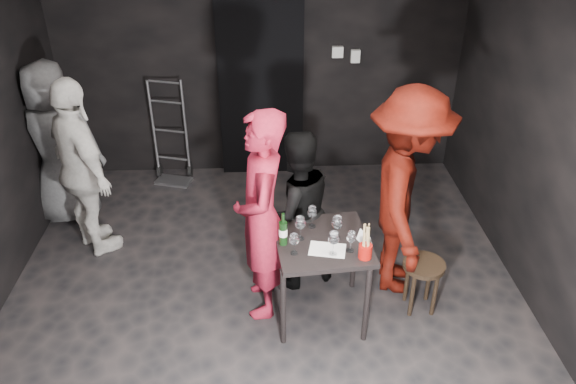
{
  "coord_description": "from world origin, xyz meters",
  "views": [
    {
      "loc": [
        0.02,
        -3.58,
        3.33
      ],
      "look_at": [
        0.2,
        0.25,
        1.0
      ],
      "focal_mm": 35.0,
      "sensor_mm": 36.0,
      "label": 1
    }
  ],
  "objects_px": {
    "woman_black": "(295,213)",
    "breadstick_cup": "(366,242)",
    "tasting_table": "(322,250)",
    "bystander_grey": "(55,135)",
    "server_red": "(261,199)",
    "hand_truck": "(173,162)",
    "wine_bottle": "(283,232)",
    "man_maroon": "(409,172)",
    "bystander_cream": "(80,157)",
    "stool": "(423,272)"
  },
  "relations": [
    {
      "from": "tasting_table",
      "to": "bystander_grey",
      "type": "xyz_separation_m",
      "value": [
        -2.49,
        1.6,
        0.3
      ]
    },
    {
      "from": "hand_truck",
      "to": "woman_black",
      "type": "relative_size",
      "value": 0.86
    },
    {
      "from": "woman_black",
      "to": "breadstick_cup",
      "type": "height_order",
      "value": "woman_black"
    },
    {
      "from": "bystander_cream",
      "to": "wine_bottle",
      "type": "distance_m",
      "value": 2.07
    },
    {
      "from": "stool",
      "to": "server_red",
      "type": "distance_m",
      "value": 1.48
    },
    {
      "from": "tasting_table",
      "to": "woman_black",
      "type": "relative_size",
      "value": 0.53
    },
    {
      "from": "man_maroon",
      "to": "bystander_cream",
      "type": "height_order",
      "value": "man_maroon"
    },
    {
      "from": "woman_black",
      "to": "man_maroon",
      "type": "distance_m",
      "value": 1.01
    },
    {
      "from": "server_red",
      "to": "wine_bottle",
      "type": "xyz_separation_m",
      "value": [
        0.16,
        -0.16,
        -0.2
      ]
    },
    {
      "from": "man_maroon",
      "to": "bystander_grey",
      "type": "xyz_separation_m",
      "value": [
        -3.21,
        1.23,
        -0.18
      ]
    },
    {
      "from": "bystander_grey",
      "to": "bystander_cream",
      "type": "bearing_deg",
      "value": 119.21
    },
    {
      "from": "man_maroon",
      "to": "stool",
      "type": "bearing_deg",
      "value": -151.01
    },
    {
      "from": "man_maroon",
      "to": "server_red",
      "type": "bearing_deg",
      "value": 110.93
    },
    {
      "from": "woman_black",
      "to": "wine_bottle",
      "type": "bearing_deg",
      "value": 55.24
    },
    {
      "from": "bystander_grey",
      "to": "wine_bottle",
      "type": "height_order",
      "value": "bystander_grey"
    },
    {
      "from": "server_red",
      "to": "bystander_cream",
      "type": "height_order",
      "value": "server_red"
    },
    {
      "from": "server_red",
      "to": "man_maroon",
      "type": "xyz_separation_m",
      "value": [
        1.19,
        0.24,
        0.07
      ]
    },
    {
      "from": "server_red",
      "to": "breadstick_cup",
      "type": "relative_size",
      "value": 6.84
    },
    {
      "from": "man_maroon",
      "to": "bystander_cream",
      "type": "relative_size",
      "value": 1.13
    },
    {
      "from": "bystander_grey",
      "to": "woman_black",
      "type": "bearing_deg",
      "value": 148.32
    },
    {
      "from": "tasting_table",
      "to": "man_maroon",
      "type": "relative_size",
      "value": 0.33
    },
    {
      "from": "hand_truck",
      "to": "breadstick_cup",
      "type": "distance_m",
      "value": 3.21
    },
    {
      "from": "hand_truck",
      "to": "stool",
      "type": "height_order",
      "value": "hand_truck"
    },
    {
      "from": "hand_truck",
      "to": "bystander_grey",
      "type": "relative_size",
      "value": 0.64
    },
    {
      "from": "tasting_table",
      "to": "woman_black",
      "type": "xyz_separation_m",
      "value": [
        -0.18,
        0.46,
        0.05
      ]
    },
    {
      "from": "stool",
      "to": "woman_black",
      "type": "height_order",
      "value": "woman_black"
    },
    {
      "from": "stool",
      "to": "wine_bottle",
      "type": "xyz_separation_m",
      "value": [
        -1.15,
        -0.06,
        0.48
      ]
    },
    {
      "from": "man_maroon",
      "to": "bystander_cream",
      "type": "bearing_deg",
      "value": 86.66
    },
    {
      "from": "server_red",
      "to": "woman_black",
      "type": "distance_m",
      "value": 0.56
    },
    {
      "from": "woman_black",
      "to": "server_red",
      "type": "bearing_deg",
      "value": 28.54
    },
    {
      "from": "tasting_table",
      "to": "bystander_cream",
      "type": "xyz_separation_m",
      "value": [
        -2.09,
        1.02,
        0.35
      ]
    },
    {
      "from": "bystander_grey",
      "to": "breadstick_cup",
      "type": "distance_m",
      "value": 3.32
    },
    {
      "from": "bystander_grey",
      "to": "wine_bottle",
      "type": "distance_m",
      "value": 2.72
    },
    {
      "from": "bystander_cream",
      "to": "breadstick_cup",
      "type": "relative_size",
      "value": 6.44
    },
    {
      "from": "stool",
      "to": "bystander_cream",
      "type": "xyz_separation_m",
      "value": [
        -2.93,
        0.99,
        0.62
      ]
    },
    {
      "from": "wine_bottle",
      "to": "breadstick_cup",
      "type": "distance_m",
      "value": 0.63
    },
    {
      "from": "hand_truck",
      "to": "tasting_table",
      "type": "height_order",
      "value": "hand_truck"
    },
    {
      "from": "tasting_table",
      "to": "woman_black",
      "type": "bearing_deg",
      "value": 111.76
    },
    {
      "from": "hand_truck",
      "to": "server_red",
      "type": "relative_size",
      "value": 0.57
    },
    {
      "from": "hand_truck",
      "to": "wine_bottle",
      "type": "relative_size",
      "value": 4.39
    },
    {
      "from": "stool",
      "to": "bystander_grey",
      "type": "bearing_deg",
      "value": 154.74
    },
    {
      "from": "woman_black",
      "to": "wine_bottle",
      "type": "relative_size",
      "value": 5.11
    },
    {
      "from": "hand_truck",
      "to": "breadstick_cup",
      "type": "relative_size",
      "value": 3.9
    },
    {
      "from": "tasting_table",
      "to": "wine_bottle",
      "type": "bearing_deg",
      "value": -174.26
    },
    {
      "from": "bystander_grey",
      "to": "wine_bottle",
      "type": "relative_size",
      "value": 6.91
    },
    {
      "from": "tasting_table",
      "to": "bystander_grey",
      "type": "height_order",
      "value": "bystander_grey"
    },
    {
      "from": "man_maroon",
      "to": "tasting_table",
      "type": "bearing_deg",
      "value": 126.76
    },
    {
      "from": "hand_truck",
      "to": "man_maroon",
      "type": "bearing_deg",
      "value": -25.62
    },
    {
      "from": "stool",
      "to": "wine_bottle",
      "type": "height_order",
      "value": "wine_bottle"
    },
    {
      "from": "hand_truck",
      "to": "wine_bottle",
      "type": "height_order",
      "value": "hand_truck"
    }
  ]
}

